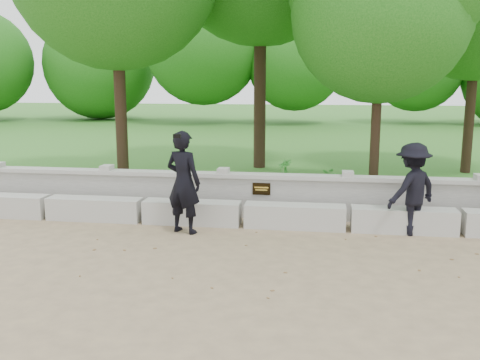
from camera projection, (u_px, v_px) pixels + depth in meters
The scene contains 10 objects.
ground at pixel (226, 258), 8.48m from camera, with size 80.00×80.00×0.00m, color #9B835F.
lawn at pixel (284, 144), 22.06m from camera, with size 40.00×22.00×0.25m, color #326A22.
concrete_bench at pixel (243, 214), 10.28m from camera, with size 11.90×0.45×0.45m.
parapet_wall at pixel (248, 195), 10.92m from camera, with size 12.50×0.35×0.90m.
man_main at pixel (183, 182), 9.71m from camera, with size 0.80×0.74×1.89m.
visitor_mid at pixel (412, 189), 9.62m from camera, with size 1.23×1.17×1.68m.
shrub_a at pixel (134, 182), 11.97m from camera, with size 0.27×0.18×0.51m, color #378D30.
shrub_b at pixel (333, 187), 11.33m from camera, with size 0.31×0.25×0.57m, color #378D30.
shrub_c at pixel (334, 184), 11.62m from camera, with size 0.53×0.46×0.59m, color #378D30.
shrub_d at pixel (285, 173), 12.69m from camera, with size 0.37×0.33×0.67m, color #378D30.
Camera 1 is at (1.41, -7.98, 2.80)m, focal length 40.00 mm.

